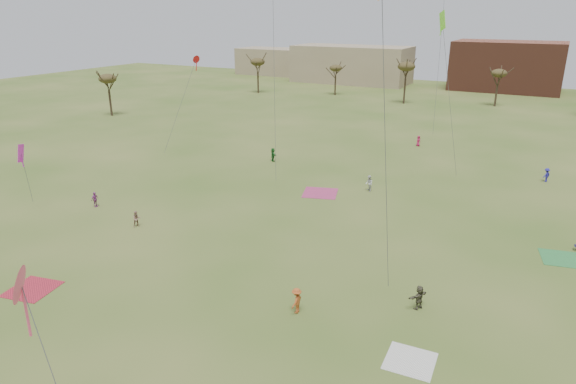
% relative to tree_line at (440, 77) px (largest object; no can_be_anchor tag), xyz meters
% --- Properties ---
extents(ground, '(260.00, 260.00, 0.00)m').
position_rel_tree_line_xyz_m(ground, '(2.85, -79.12, -7.09)').
color(ground, '#36581B').
rests_on(ground, ground).
extents(spectator_fore_b, '(0.89, 0.94, 1.53)m').
position_rel_tree_line_xyz_m(spectator_fore_b, '(-12.33, -68.73, -6.32)').
color(spectator_fore_b, '#987160').
rests_on(spectator_fore_b, ground).
extents(spectator_fore_c, '(1.23, 1.64, 1.72)m').
position_rel_tree_line_xyz_m(spectator_fore_c, '(14.47, -70.09, -6.23)').
color(spectator_fore_c, brown).
rests_on(spectator_fore_c, ground).
extents(flyer_mid_b, '(0.70, 1.18, 1.81)m').
position_rel_tree_line_xyz_m(flyer_mid_b, '(7.40, -74.42, -6.18)').
color(flyer_mid_b, '#B55221').
rests_on(flyer_mid_b, ground).
extents(spectator_mid_d, '(0.45, 0.96, 1.59)m').
position_rel_tree_line_xyz_m(spectator_mid_d, '(-19.79, -66.95, -6.29)').
color(spectator_mid_d, '#993F8F').
rests_on(spectator_mid_d, ground).
extents(spectator_mid_e, '(1.08, 1.11, 1.81)m').
position_rel_tree_line_xyz_m(spectator_mid_e, '(3.45, -49.07, -6.18)').
color(spectator_mid_e, silver).
rests_on(spectator_mid_e, ground).
extents(flyer_far_a, '(1.59, 1.57, 1.82)m').
position_rel_tree_line_xyz_m(flyer_far_a, '(-11.96, -43.76, -6.18)').
color(flyer_far_a, '#236B29').
rests_on(flyer_far_a, ground).
extents(flyer_far_b, '(0.75, 0.90, 1.57)m').
position_rel_tree_line_xyz_m(flyer_far_b, '(3.16, -26.43, -6.30)').
color(flyer_far_b, '#B61F52').
rests_on(flyer_far_b, ground).
extents(flyer_far_c, '(1.09, 1.23, 1.65)m').
position_rel_tree_line_xyz_m(flyer_far_c, '(20.80, -36.02, -6.26)').
color(flyer_far_c, '#252093').
rests_on(flyer_far_c, ground).
extents(blanket_red, '(3.73, 3.73, 0.03)m').
position_rel_tree_line_xyz_m(blanket_red, '(-10.90, -80.84, -7.09)').
color(blanket_red, '#AD2233').
rests_on(blanket_red, ground).
extents(blanket_cream, '(2.90, 2.90, 0.03)m').
position_rel_tree_line_xyz_m(blanket_cream, '(15.48, -75.77, -7.09)').
color(blanket_cream, white).
rests_on(blanket_cream, ground).
extents(blanket_plum, '(4.63, 4.63, 0.03)m').
position_rel_tree_line_xyz_m(blanket_plum, '(-1.06, -52.26, -7.09)').
color(blanket_plum, '#B6386B').
rests_on(blanket_plum, ground).
extents(blanket_olive, '(3.68, 3.68, 0.03)m').
position_rel_tree_line_xyz_m(blanket_olive, '(22.92, -57.28, -7.09)').
color(blanket_olive, '#318841').
rests_on(blanket_olive, ground).
extents(tree_line, '(117.44, 49.32, 8.91)m').
position_rel_tree_line_xyz_m(tree_line, '(0.00, 0.00, 0.00)').
color(tree_line, '#3A2B1E').
rests_on(tree_line, ground).
extents(building_tan, '(32.00, 14.00, 10.00)m').
position_rel_tree_line_xyz_m(building_tan, '(-32.15, 35.88, -2.09)').
color(building_tan, '#937F60').
rests_on(building_tan, ground).
extents(building_brick, '(26.00, 16.00, 12.00)m').
position_rel_tree_line_xyz_m(building_brick, '(7.85, 40.88, -1.09)').
color(building_brick, brown).
rests_on(building_brick, ground).
extents(building_tan_west, '(20.00, 12.00, 8.00)m').
position_rel_tree_line_xyz_m(building_tan_west, '(-62.15, 42.88, -3.09)').
color(building_tan_west, '#937F60').
rests_on(building_tan_west, ground).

